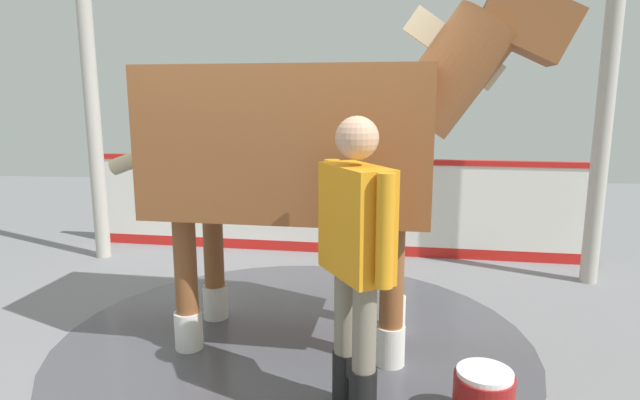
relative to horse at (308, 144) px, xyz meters
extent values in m
cube|color=gray|center=(-0.34, -0.14, -1.49)|extent=(16.00, 16.00, 0.02)
cylinder|color=#4C4C54|center=(-0.11, 0.01, -1.47)|extent=(3.53, 3.53, 0.00)
cube|color=white|center=(0.09, 2.30, -0.95)|extent=(5.74, 0.55, 1.06)
cube|color=red|center=(0.09, 2.30, -0.39)|extent=(5.74, 0.57, 0.06)
cube|color=red|center=(0.09, 2.30, -1.42)|extent=(5.74, 0.56, 0.12)
cylinder|color=#B7B2A8|center=(2.63, 1.49, -0.07)|extent=(0.16, 0.16, 2.82)
cylinder|color=#B7B2A8|center=(-2.56, 1.94, -0.07)|extent=(0.16, 0.16, 2.82)
cube|color=brown|center=(-0.11, 0.01, 0.02)|extent=(1.98, 1.16, 1.00)
cylinder|color=brown|center=(0.64, 0.22, -0.98)|extent=(0.16, 0.16, 1.00)
cylinder|color=silver|center=(0.64, 0.22, -1.34)|extent=(0.20, 0.20, 0.28)
cylinder|color=brown|center=(0.59, -0.33, -0.98)|extent=(0.16, 0.16, 1.00)
cylinder|color=silver|center=(0.59, -0.33, -1.34)|extent=(0.20, 0.20, 0.28)
cylinder|color=brown|center=(-0.81, 0.34, -0.98)|extent=(0.16, 0.16, 1.00)
cylinder|color=silver|center=(-0.81, 0.34, -1.34)|extent=(0.20, 0.20, 0.28)
cylinder|color=brown|center=(-0.85, -0.20, -0.98)|extent=(0.16, 0.16, 1.00)
cylinder|color=silver|center=(-0.85, -0.20, -1.34)|extent=(0.20, 0.20, 0.28)
cylinder|color=brown|center=(0.96, -0.08, 0.48)|extent=(0.84, 0.52, 0.88)
cube|color=#C6B793|center=(0.96, -0.08, 0.63)|extent=(0.67, 0.12, 0.54)
cube|color=brown|center=(1.40, -0.12, 0.79)|extent=(0.67, 0.33, 0.56)
cylinder|color=#C6B793|center=(-1.16, 0.10, -0.08)|extent=(0.71, 0.18, 0.35)
cylinder|color=black|center=(0.41, -1.04, -1.31)|extent=(0.15, 0.15, 0.34)
cylinder|color=slate|center=(0.41, -1.04, -0.88)|extent=(0.13, 0.13, 0.51)
cylinder|color=black|center=(0.30, -0.84, -1.31)|extent=(0.15, 0.15, 0.34)
cylinder|color=slate|center=(0.30, -0.84, -0.88)|extent=(0.13, 0.13, 0.51)
cube|color=orange|center=(0.35, -0.94, -0.33)|extent=(0.43, 0.54, 0.60)
cylinder|color=orange|center=(0.49, -1.20, -0.32)|extent=(0.09, 0.09, 0.57)
cylinder|color=orange|center=(0.21, -0.68, -0.32)|extent=(0.09, 0.09, 0.57)
sphere|color=tan|center=(0.35, -0.94, 0.11)|extent=(0.23, 0.23, 0.23)
cylinder|color=maroon|center=(1.07, -0.97, -1.33)|extent=(0.33, 0.33, 0.29)
cylinder|color=white|center=(1.07, -0.97, -1.17)|extent=(0.31, 0.31, 0.03)
camera|label=1|loc=(0.37, -3.70, 0.32)|focal=29.76mm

